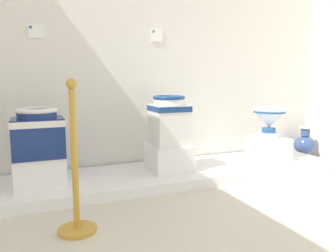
{
  "coord_description": "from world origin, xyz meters",
  "views": [
    {
      "loc": [
        0.92,
        -0.35,
        0.95
      ],
      "look_at": [
        2.1,
        2.48,
        0.51
      ],
      "focal_mm": 35.78,
      "sensor_mm": 36.0,
      "label": 1
    }
  ],
  "objects_px": {
    "plinth_block_squat_floral": "(40,172)",
    "info_placard_first": "(36,31)",
    "stanchion_post_near_left": "(76,186)",
    "plinth_block_broad_patterned": "(169,157)",
    "antique_toilet_broad_patterned": "(169,119)",
    "decorative_vase_spare": "(305,144)",
    "antique_toilet_squat_floral": "(38,131)",
    "antique_toilet_leftmost": "(269,118)",
    "info_placard_second": "(157,35)",
    "plinth_block_leftmost": "(268,148)"
  },
  "relations": [
    {
      "from": "plinth_block_leftmost",
      "to": "antique_toilet_leftmost",
      "type": "relative_size",
      "value": 1.13
    },
    {
      "from": "plinth_block_squat_floral",
      "to": "decorative_vase_spare",
      "type": "height_order",
      "value": "decorative_vase_spare"
    },
    {
      "from": "antique_toilet_broad_patterned",
      "to": "info_placard_first",
      "type": "xyz_separation_m",
      "value": [
        -1.1,
        0.4,
        0.78
      ]
    },
    {
      "from": "info_placard_second",
      "to": "plinth_block_leftmost",
      "type": "bearing_deg",
      "value": -20.24
    },
    {
      "from": "antique_toilet_broad_patterned",
      "to": "decorative_vase_spare",
      "type": "height_order",
      "value": "antique_toilet_broad_patterned"
    },
    {
      "from": "antique_toilet_broad_patterned",
      "to": "plinth_block_leftmost",
      "type": "height_order",
      "value": "antique_toilet_broad_patterned"
    },
    {
      "from": "plinth_block_squat_floral",
      "to": "decorative_vase_spare",
      "type": "relative_size",
      "value": 1.04
    },
    {
      "from": "plinth_block_leftmost",
      "to": "decorative_vase_spare",
      "type": "bearing_deg",
      "value": 16.29
    },
    {
      "from": "antique_toilet_broad_patterned",
      "to": "decorative_vase_spare",
      "type": "relative_size",
      "value": 1.23
    },
    {
      "from": "decorative_vase_spare",
      "to": "info_placard_first",
      "type": "bearing_deg",
      "value": 176.22
    },
    {
      "from": "stanchion_post_near_left",
      "to": "plinth_block_broad_patterned",
      "type": "bearing_deg",
      "value": 39.88
    },
    {
      "from": "info_placard_second",
      "to": "stanchion_post_near_left",
      "type": "bearing_deg",
      "value": -129.52
    },
    {
      "from": "antique_toilet_squat_floral",
      "to": "plinth_block_broad_patterned",
      "type": "bearing_deg",
      "value": 3.1
    },
    {
      "from": "plinth_block_squat_floral",
      "to": "plinth_block_broad_patterned",
      "type": "distance_m",
      "value": 1.14
    },
    {
      "from": "info_placard_first",
      "to": "antique_toilet_leftmost",
      "type": "bearing_deg",
      "value": -10.33
    },
    {
      "from": "plinth_block_leftmost",
      "to": "decorative_vase_spare",
      "type": "height_order",
      "value": "decorative_vase_spare"
    },
    {
      "from": "antique_toilet_leftmost",
      "to": "info_placard_first",
      "type": "height_order",
      "value": "info_placard_first"
    },
    {
      "from": "plinth_block_squat_floral",
      "to": "decorative_vase_spare",
      "type": "bearing_deg",
      "value": 5.08
    },
    {
      "from": "antique_toilet_squat_floral",
      "to": "antique_toilet_leftmost",
      "type": "distance_m",
      "value": 2.28
    },
    {
      "from": "plinth_block_squat_floral",
      "to": "antique_toilet_leftmost",
      "type": "distance_m",
      "value": 2.31
    },
    {
      "from": "antique_toilet_leftmost",
      "to": "stanchion_post_near_left",
      "type": "distance_m",
      "value": 2.26
    },
    {
      "from": "plinth_block_squat_floral",
      "to": "info_placard_first",
      "type": "height_order",
      "value": "info_placard_first"
    },
    {
      "from": "antique_toilet_broad_patterned",
      "to": "stanchion_post_near_left",
      "type": "distance_m",
      "value": 1.27
    },
    {
      "from": "info_placard_second",
      "to": "antique_toilet_broad_patterned",
      "type": "bearing_deg",
      "value": -95.05
    },
    {
      "from": "antique_toilet_broad_patterned",
      "to": "decorative_vase_spare",
      "type": "bearing_deg",
      "value": 6.27
    },
    {
      "from": "plinth_block_leftmost",
      "to": "stanchion_post_near_left",
      "type": "bearing_deg",
      "value": -159.38
    },
    {
      "from": "antique_toilet_squat_floral",
      "to": "info_placard_second",
      "type": "xyz_separation_m",
      "value": [
        1.17,
        0.46,
        0.84
      ]
    },
    {
      "from": "antique_toilet_squat_floral",
      "to": "antique_toilet_broad_patterned",
      "type": "bearing_deg",
      "value": 3.1
    },
    {
      "from": "decorative_vase_spare",
      "to": "antique_toilet_squat_floral",
      "type": "bearing_deg",
      "value": -174.92
    },
    {
      "from": "plinth_block_leftmost",
      "to": "plinth_block_broad_patterned",
      "type": "bearing_deg",
      "value": 179.66
    },
    {
      "from": "plinth_block_squat_floral",
      "to": "info_placard_second",
      "type": "relative_size",
      "value": 3.05
    },
    {
      "from": "plinth_block_squat_floral",
      "to": "antique_toilet_broad_patterned",
      "type": "xyz_separation_m",
      "value": [
        1.14,
        0.06,
        0.36
      ]
    },
    {
      "from": "antique_toilet_leftmost",
      "to": "decorative_vase_spare",
      "type": "height_order",
      "value": "antique_toilet_leftmost"
    },
    {
      "from": "plinth_block_broad_patterned",
      "to": "antique_toilet_broad_patterned",
      "type": "relative_size",
      "value": 0.84
    },
    {
      "from": "plinth_block_broad_patterned",
      "to": "info_placard_first",
      "type": "height_order",
      "value": "info_placard_first"
    },
    {
      "from": "info_placard_first",
      "to": "info_placard_second",
      "type": "bearing_deg",
      "value": -0.0
    },
    {
      "from": "info_placard_first",
      "to": "stanchion_post_near_left",
      "type": "bearing_deg",
      "value": -83.09
    },
    {
      "from": "antique_toilet_broad_patterned",
      "to": "plinth_block_leftmost",
      "type": "distance_m",
      "value": 1.2
    },
    {
      "from": "antique_toilet_squat_floral",
      "to": "info_placard_first",
      "type": "relative_size",
      "value": 2.89
    },
    {
      "from": "antique_toilet_broad_patterned",
      "to": "plinth_block_squat_floral",
      "type": "bearing_deg",
      "value": -176.9
    },
    {
      "from": "plinth_block_leftmost",
      "to": "stanchion_post_near_left",
      "type": "relative_size",
      "value": 0.42
    },
    {
      "from": "plinth_block_squat_floral",
      "to": "info_placard_first",
      "type": "xyz_separation_m",
      "value": [
        0.04,
        0.46,
        1.14
      ]
    },
    {
      "from": "antique_toilet_squat_floral",
      "to": "plinth_block_squat_floral",
      "type": "bearing_deg",
      "value": 0.0
    },
    {
      "from": "plinth_block_squat_floral",
      "to": "antique_toilet_broad_patterned",
      "type": "bearing_deg",
      "value": 3.1
    },
    {
      "from": "plinth_block_squat_floral",
      "to": "antique_toilet_leftmost",
      "type": "xyz_separation_m",
      "value": [
        2.28,
        0.05,
        0.32
      ]
    },
    {
      "from": "plinth_block_squat_floral",
      "to": "plinth_block_leftmost",
      "type": "relative_size",
      "value": 0.97
    },
    {
      "from": "info_placard_second",
      "to": "stanchion_post_near_left",
      "type": "distance_m",
      "value": 1.89
    },
    {
      "from": "antique_toilet_leftmost",
      "to": "info_placard_first",
      "type": "distance_m",
      "value": 2.43
    },
    {
      "from": "decorative_vase_spare",
      "to": "stanchion_post_near_left",
      "type": "height_order",
      "value": "stanchion_post_near_left"
    },
    {
      "from": "antique_toilet_squat_floral",
      "to": "antique_toilet_leftmost",
      "type": "xyz_separation_m",
      "value": [
        2.28,
        0.05,
        -0.0
      ]
    }
  ]
}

